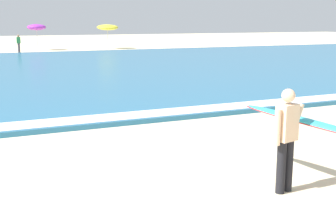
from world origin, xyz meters
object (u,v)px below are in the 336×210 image
at_px(surfer_with_board, 296,129).
at_px(beach_umbrella_3, 37,27).
at_px(beach_umbrella_4, 108,27).
at_px(beachgoer_near_row_left, 19,43).

distance_m(surfer_with_board, beach_umbrella_3, 37.72).
relative_size(beach_umbrella_3, beach_umbrella_4, 1.00).
relative_size(surfer_with_board, beachgoer_near_row_left, 1.73).
bearing_deg(beachgoer_near_row_left, surfer_with_board, -87.86).
bearing_deg(beach_umbrella_4, surfer_with_board, -101.24).
xyz_separation_m(surfer_with_board, beach_umbrella_3, (0.64, 37.69, 1.14)).
bearing_deg(beachgoer_near_row_left, beach_umbrella_4, 15.02).
xyz_separation_m(beach_umbrella_3, beach_umbrella_4, (6.74, -0.55, -0.05)).
height_order(beach_umbrella_4, beachgoer_near_row_left, beach_umbrella_4).
height_order(surfer_with_board, beach_umbrella_4, beach_umbrella_4).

